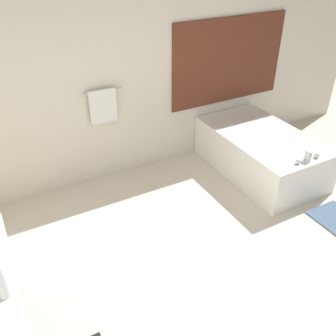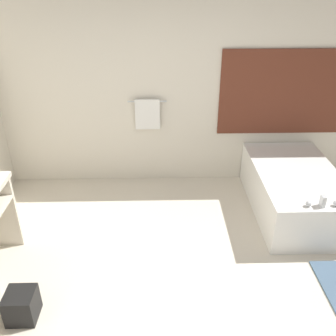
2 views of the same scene
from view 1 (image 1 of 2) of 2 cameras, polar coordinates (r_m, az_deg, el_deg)
ground_plane at (r=3.56m, az=9.21°, el=-17.36°), size 16.00×16.00×0.00m
wall_back_with_blinds at (r=4.47m, az=-6.29°, el=14.84°), size 7.40×0.13×2.70m
bathtub at (r=4.94m, az=13.95°, el=2.55°), size 0.96×1.65×0.66m
water_bottle_2 at (r=2.42m, az=-24.10°, el=-15.47°), size 0.07×0.07×0.25m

